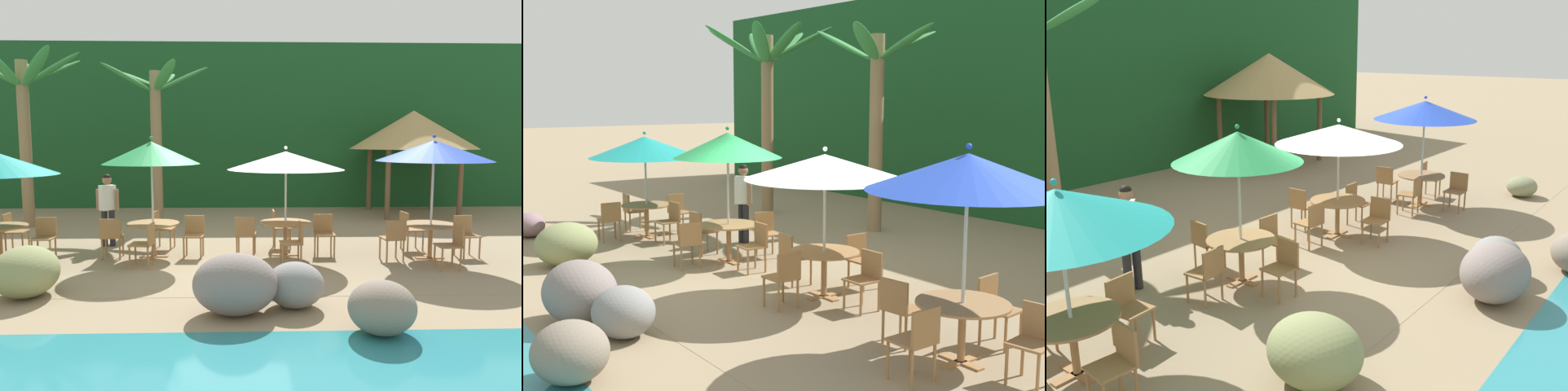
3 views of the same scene
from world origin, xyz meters
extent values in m
plane|color=#937F60|center=(0.00, 0.00, 0.00)|extent=(120.00, 120.00, 0.00)
cube|color=#937F60|center=(0.00, 0.00, 0.00)|extent=(18.00, 5.20, 0.01)
cube|color=#194C23|center=(0.00, 9.00, 3.00)|extent=(28.00, 2.40, 6.00)
ellipsoid|color=gray|center=(1.06, -3.08, 0.34)|extent=(0.87, 0.82, 0.68)
ellipsoid|color=#88905A|center=(-3.14, -2.45, 0.41)|extent=(1.00, 1.15, 0.81)
ellipsoid|color=gray|center=(2.07, -4.10, 0.35)|extent=(0.87, 0.85, 0.69)
ellipsoid|color=gray|center=(0.18, -3.34, 0.44)|extent=(1.22, 0.99, 0.88)
cube|color=#A37547|center=(-4.69, -0.16, 0.01)|extent=(0.60, 0.12, 0.03)
cube|color=#A37547|center=(-4.69, -0.16, 0.01)|extent=(0.12, 0.60, 0.03)
cylinder|color=#A37547|center=(-4.69, -0.16, 0.37)|extent=(0.09, 0.09, 0.71)
cylinder|color=#9E7042|center=(-3.65, -0.25, 0.23)|extent=(0.04, 0.04, 0.45)
cylinder|color=#9E7042|center=(-4.00, -0.28, 0.23)|extent=(0.04, 0.04, 0.45)
cylinder|color=#9E7042|center=(-3.68, 0.11, 0.23)|extent=(0.04, 0.04, 0.45)
cylinder|color=#9E7042|center=(-4.03, 0.08, 0.23)|extent=(0.04, 0.04, 0.45)
cube|color=#9E7042|center=(-3.84, -0.09, 0.47)|extent=(0.45, 0.45, 0.03)
cube|color=#9E7042|center=(-3.86, 0.11, 0.66)|extent=(0.42, 0.07, 0.42)
cylinder|color=#9E7042|center=(-4.57, 0.88, 0.23)|extent=(0.04, 0.04, 0.45)
cylinder|color=#9E7042|center=(-4.55, 0.52, 0.23)|extent=(0.04, 0.04, 0.45)
cylinder|color=#9E7042|center=(-4.93, 0.86, 0.23)|extent=(0.04, 0.04, 0.45)
cylinder|color=#9E7042|center=(-4.91, 0.50, 0.23)|extent=(0.04, 0.04, 0.45)
cube|color=#9E7042|center=(-4.74, 0.69, 0.47)|extent=(0.45, 0.45, 0.03)
cube|color=#9E7042|center=(-4.94, 0.68, 0.66)|extent=(0.06, 0.42, 0.42)
cylinder|color=silver|center=(-1.62, 0.12, 1.16)|extent=(0.04, 0.04, 2.32)
cone|color=#238E47|center=(-1.62, 0.12, 2.22)|extent=(2.01, 2.01, 0.47)
sphere|color=#238E47|center=(-1.62, 0.12, 2.53)|extent=(0.07, 0.07, 0.07)
cube|color=#A37547|center=(-1.62, 0.12, 0.01)|extent=(0.60, 0.12, 0.03)
cube|color=#A37547|center=(-1.62, 0.12, 0.01)|extent=(0.12, 0.60, 0.03)
cylinder|color=#A37547|center=(-1.62, 0.12, 0.37)|extent=(0.09, 0.09, 0.71)
cylinder|color=#A37547|center=(-1.62, 0.12, 0.72)|extent=(1.10, 1.10, 0.03)
cylinder|color=#9E7042|center=(-0.60, -0.10, 0.23)|extent=(0.04, 0.04, 0.45)
cylinder|color=#9E7042|center=(-0.96, -0.09, 0.23)|extent=(0.04, 0.04, 0.45)
cylinder|color=#9E7042|center=(-0.59, 0.26, 0.23)|extent=(0.04, 0.04, 0.45)
cylinder|color=#9E7042|center=(-0.95, 0.27, 0.23)|extent=(0.04, 0.04, 0.45)
cube|color=#9E7042|center=(-0.78, 0.08, 0.47)|extent=(0.44, 0.44, 0.03)
cube|color=#9E7042|center=(-0.77, 0.28, 0.66)|extent=(0.42, 0.05, 0.42)
cylinder|color=#9E7042|center=(-1.33, 1.12, 0.23)|extent=(0.04, 0.04, 0.45)
cylinder|color=#9E7042|center=(-1.37, 0.77, 0.23)|extent=(0.04, 0.04, 0.45)
cylinder|color=#9E7042|center=(-1.68, 1.16, 0.23)|extent=(0.04, 0.04, 0.45)
cylinder|color=#9E7042|center=(-1.72, 0.81, 0.23)|extent=(0.04, 0.04, 0.45)
cube|color=#9E7042|center=(-1.53, 0.97, 0.47)|extent=(0.47, 0.47, 0.03)
cube|color=#9E7042|center=(-1.72, 0.99, 0.66)|extent=(0.08, 0.42, 0.42)
cylinder|color=#9E7042|center=(-2.66, 0.24, 0.23)|extent=(0.04, 0.04, 0.45)
cylinder|color=#9E7042|center=(-2.31, 0.26, 0.23)|extent=(0.04, 0.04, 0.45)
cylinder|color=#9E7042|center=(-2.64, -0.12, 0.23)|extent=(0.04, 0.04, 0.45)
cylinder|color=#9E7042|center=(-2.28, -0.10, 0.23)|extent=(0.04, 0.04, 0.45)
cube|color=#9E7042|center=(-2.47, 0.07, 0.47)|extent=(0.44, 0.44, 0.03)
cube|color=#9E7042|center=(-2.46, -0.13, 0.66)|extent=(0.42, 0.06, 0.42)
cylinder|color=#9E7042|center=(-1.89, -0.89, 0.23)|extent=(0.04, 0.04, 0.45)
cylinder|color=#9E7042|center=(-1.86, -0.53, 0.23)|extent=(0.04, 0.04, 0.45)
cylinder|color=#9E7042|center=(-1.54, -0.92, 0.23)|extent=(0.04, 0.04, 0.45)
cylinder|color=#9E7042|center=(-1.51, -0.56, 0.23)|extent=(0.04, 0.04, 0.45)
cube|color=#9E7042|center=(-1.70, -0.72, 0.47)|extent=(0.46, 0.46, 0.03)
cube|color=#9E7042|center=(-1.50, -0.74, 0.66)|extent=(0.07, 0.42, 0.42)
cylinder|color=silver|center=(1.18, 0.16, 1.08)|extent=(0.04, 0.04, 2.15)
cone|color=white|center=(1.18, 0.16, 2.05)|extent=(2.47, 2.47, 0.38)
sphere|color=white|center=(1.18, 0.16, 2.32)|extent=(0.07, 0.07, 0.07)
cube|color=#A37547|center=(1.18, 0.16, 0.01)|extent=(0.60, 0.12, 0.03)
cube|color=#A37547|center=(1.18, 0.16, 0.01)|extent=(0.12, 0.60, 0.03)
cylinder|color=#A37547|center=(1.18, 0.16, 0.37)|extent=(0.09, 0.09, 0.71)
cylinder|color=#A37547|center=(1.18, 0.16, 0.72)|extent=(1.10, 1.10, 0.03)
cylinder|color=#9E7042|center=(2.21, 0.01, 0.23)|extent=(0.04, 0.04, 0.45)
cylinder|color=#9E7042|center=(1.86, 0.00, 0.23)|extent=(0.04, 0.04, 0.45)
cylinder|color=#9E7042|center=(2.21, 0.36, 0.23)|extent=(0.04, 0.04, 0.45)
cylinder|color=#9E7042|center=(1.85, 0.35, 0.23)|extent=(0.04, 0.04, 0.45)
cube|color=#9E7042|center=(2.03, 0.18, 0.47)|extent=(0.43, 0.43, 0.03)
cube|color=#9E7042|center=(2.03, 0.38, 0.66)|extent=(0.42, 0.04, 0.42)
cylinder|color=#9E7042|center=(1.35, 1.19, 0.23)|extent=(0.04, 0.04, 0.45)
cylinder|color=#9E7042|center=(1.35, 0.84, 0.23)|extent=(0.04, 0.04, 0.45)
cylinder|color=#9E7042|center=(0.99, 1.19, 0.23)|extent=(0.04, 0.04, 0.45)
cylinder|color=#9E7042|center=(0.99, 0.83, 0.23)|extent=(0.04, 0.04, 0.45)
cube|color=#9E7042|center=(1.17, 1.01, 0.47)|extent=(0.43, 0.43, 0.03)
cube|color=#9E7042|center=(0.97, 1.01, 0.66)|extent=(0.04, 0.42, 0.42)
cylinder|color=#9E7042|center=(0.18, 0.44, 0.23)|extent=(0.04, 0.04, 0.45)
cylinder|color=#9E7042|center=(0.53, 0.41, 0.23)|extent=(0.04, 0.04, 0.45)
cylinder|color=#9E7042|center=(0.14, 0.09, 0.23)|extent=(0.04, 0.04, 0.45)
cylinder|color=#9E7042|center=(0.50, 0.05, 0.23)|extent=(0.04, 0.04, 0.45)
cube|color=#9E7042|center=(0.34, 0.25, 0.47)|extent=(0.46, 0.46, 0.03)
cube|color=#9E7042|center=(0.32, 0.05, 0.66)|extent=(0.42, 0.08, 0.42)
cylinder|color=#9E7042|center=(1.05, -0.87, 0.23)|extent=(0.04, 0.04, 0.45)
cylinder|color=#9E7042|center=(1.03, -0.52, 0.23)|extent=(0.04, 0.04, 0.45)
cylinder|color=#9E7042|center=(1.41, -0.86, 0.23)|extent=(0.04, 0.04, 0.45)
cylinder|color=#9E7042|center=(1.39, -0.50, 0.23)|extent=(0.04, 0.04, 0.45)
cube|color=#9E7042|center=(1.22, -0.69, 0.47)|extent=(0.44, 0.44, 0.03)
cube|color=#9E7042|center=(1.42, -0.68, 0.66)|extent=(0.05, 0.42, 0.42)
cylinder|color=silver|center=(4.19, -0.20, 1.18)|extent=(0.04, 0.04, 2.36)
cone|color=blue|center=(4.19, -0.20, 2.26)|extent=(2.34, 2.34, 0.43)
sphere|color=blue|center=(4.19, -0.20, 2.56)|extent=(0.07, 0.07, 0.07)
cube|color=#A37547|center=(4.19, -0.20, 0.01)|extent=(0.60, 0.12, 0.03)
cube|color=#A37547|center=(4.19, -0.20, 0.01)|extent=(0.12, 0.60, 0.03)
cylinder|color=#A37547|center=(4.19, -0.20, 0.37)|extent=(0.09, 0.09, 0.71)
cylinder|color=#A37547|center=(4.19, -0.20, 0.72)|extent=(1.10, 1.10, 0.03)
cylinder|color=#9E7042|center=(5.24, -0.23, 0.23)|extent=(0.04, 0.04, 0.45)
cylinder|color=#9E7042|center=(4.88, -0.28, 0.23)|extent=(0.04, 0.04, 0.45)
cylinder|color=#9E7042|center=(5.19, 0.12, 0.23)|extent=(0.04, 0.04, 0.45)
cylinder|color=#9E7042|center=(4.83, 0.07, 0.23)|extent=(0.04, 0.04, 0.45)
cube|color=#9E7042|center=(5.04, -0.08, 0.47)|extent=(0.47, 0.47, 0.03)
cube|color=#9E7042|center=(5.01, 0.12, 0.66)|extent=(0.42, 0.09, 0.42)
cylinder|color=#9E7042|center=(4.26, 0.85, 0.23)|extent=(0.04, 0.04, 0.45)
cylinder|color=#9E7042|center=(4.30, 0.49, 0.23)|extent=(0.04, 0.04, 0.45)
cylinder|color=#9E7042|center=(3.91, 0.81, 0.23)|extent=(0.04, 0.04, 0.45)
cylinder|color=#9E7042|center=(3.94, 0.45, 0.23)|extent=(0.04, 0.04, 0.45)
cube|color=#9E7042|center=(4.10, 0.65, 0.47)|extent=(0.46, 0.46, 0.03)
cube|color=#9E7042|center=(3.90, 0.63, 0.66)|extent=(0.08, 0.42, 0.42)
cylinder|color=#9E7042|center=(3.15, -0.14, 0.23)|extent=(0.04, 0.04, 0.45)
cylinder|color=#9E7042|center=(3.51, -0.10, 0.23)|extent=(0.04, 0.04, 0.45)
cylinder|color=#9E7042|center=(3.19, -0.50, 0.23)|extent=(0.04, 0.04, 0.45)
cylinder|color=#9E7042|center=(3.55, -0.45, 0.23)|extent=(0.04, 0.04, 0.45)
cube|color=#9E7042|center=(3.35, -0.30, 0.47)|extent=(0.47, 0.47, 0.03)
cube|color=#9E7042|center=(3.37, -0.50, 0.66)|extent=(0.42, 0.09, 0.42)
cylinder|color=#9E7042|center=(4.03, -1.23, 0.23)|extent=(0.04, 0.04, 0.45)
cylinder|color=#9E7042|center=(4.03, -0.87, 0.23)|extent=(0.04, 0.04, 0.45)
cylinder|color=#9E7042|center=(4.39, -1.22, 0.23)|extent=(0.04, 0.04, 0.45)
cylinder|color=#9E7042|center=(4.38, -0.86, 0.23)|extent=(0.04, 0.04, 0.45)
cube|color=#9E7042|center=(4.21, -1.05, 0.47)|extent=(0.43, 0.43, 0.03)
cube|color=#9E7042|center=(4.41, -1.04, 0.66)|extent=(0.04, 0.42, 0.42)
cylinder|color=olive|center=(-5.88, 3.89, 2.35)|extent=(0.32, 0.32, 4.69)
ellipsoid|color=#388942|center=(-4.99, 3.79, 4.44)|extent=(1.66, 0.54, 0.97)
ellipsoid|color=#388942|center=(-5.23, 4.51, 4.46)|extent=(1.46, 1.40, 0.91)
ellipsoid|color=#388942|center=(-6.19, 4.73, 4.44)|extent=(0.90, 1.66, 0.97)
ellipsoid|color=#388942|center=(-5.23, 3.27, 4.43)|extent=(1.42, 1.37, 1.01)
cylinder|color=olive|center=(-2.31, 4.48, 2.25)|extent=(0.32, 0.32, 4.50)
ellipsoid|color=#388942|center=(-1.51, 4.56, 4.28)|extent=(1.54, 0.49, 0.79)
ellipsoid|color=#388942|center=(-2.14, 5.27, 4.31)|extent=(0.67, 1.59, 0.70)
ellipsoid|color=#388942|center=(-2.99, 4.92, 4.33)|extent=(1.51, 1.15, 0.64)
ellipsoid|color=#388942|center=(-3.04, 4.14, 4.27)|extent=(1.51, 0.96, 0.83)
ellipsoid|color=#388942|center=(-1.91, 3.78, 4.27)|extent=(1.05, 1.49, 0.82)
cylinder|color=brown|center=(4.76, 7.15, 1.10)|extent=(0.16, 0.16, 2.20)
cylinder|color=brown|center=(7.06, 7.15, 1.10)|extent=(0.16, 0.16, 2.20)
cylinder|color=brown|center=(4.76, 4.85, 1.10)|extent=(0.16, 0.16, 2.20)
cylinder|color=brown|center=(7.06, 4.85, 1.10)|extent=(0.16, 0.16, 2.20)
cone|color=tan|center=(5.91, 6.00, 2.83)|extent=(4.17, 4.17, 1.26)
cylinder|color=#232328|center=(-2.97, 1.24, 0.43)|extent=(0.13, 0.13, 0.86)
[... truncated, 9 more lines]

